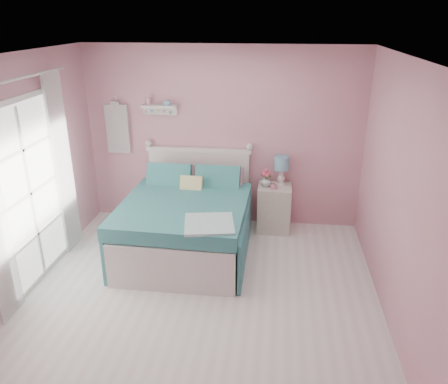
% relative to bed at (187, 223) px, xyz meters
% --- Properties ---
extents(floor, '(4.50, 4.50, 0.00)m').
position_rel_bed_xyz_m(floor, '(0.35, -1.25, -0.40)').
color(floor, silver).
rests_on(floor, ground).
extents(room_shell, '(4.50, 4.50, 4.50)m').
position_rel_bed_xyz_m(room_shell, '(0.35, -1.25, 1.19)').
color(room_shell, '#C37B85').
rests_on(room_shell, floor).
extents(bed, '(1.62, 2.01, 1.15)m').
position_rel_bed_xyz_m(bed, '(0.00, 0.00, 0.00)').
color(bed, silver).
rests_on(bed, floor).
extents(nightstand, '(0.47, 0.47, 0.68)m').
position_rel_bed_xyz_m(nightstand, '(1.13, 0.75, -0.06)').
color(nightstand, beige).
rests_on(nightstand, floor).
extents(table_lamp, '(0.21, 0.21, 0.43)m').
position_rel_bed_xyz_m(table_lamp, '(1.21, 0.82, 0.58)').
color(table_lamp, white).
rests_on(table_lamp, nightstand).
extents(vase, '(0.19, 0.19, 0.16)m').
position_rel_bed_xyz_m(vase, '(1.00, 0.73, 0.36)').
color(vase, silver).
rests_on(vase, nightstand).
extents(teacup, '(0.11, 0.11, 0.07)m').
position_rel_bed_xyz_m(teacup, '(1.12, 0.65, 0.32)').
color(teacup, '#C98796').
rests_on(teacup, nightstand).
extents(roses, '(0.14, 0.11, 0.12)m').
position_rel_bed_xyz_m(roses, '(1.00, 0.73, 0.48)').
color(roses, '#E24D6C').
rests_on(roses, vase).
extents(wall_shelf, '(0.50, 0.15, 0.25)m').
position_rel_bed_xyz_m(wall_shelf, '(-0.55, 0.94, 1.34)').
color(wall_shelf, silver).
rests_on(wall_shelf, room_shell).
extents(hanging_dress, '(0.34, 0.03, 0.72)m').
position_rel_bed_xyz_m(hanging_dress, '(-1.20, 0.93, 1.00)').
color(hanging_dress, white).
rests_on(hanging_dress, room_shell).
extents(french_door, '(0.04, 1.32, 2.16)m').
position_rel_bed_xyz_m(french_door, '(-1.62, -0.85, 0.68)').
color(french_door, silver).
rests_on(french_door, floor).
extents(curtain_far, '(0.04, 0.40, 2.32)m').
position_rel_bed_xyz_m(curtain_far, '(-1.57, -0.11, 0.78)').
color(curtain_far, white).
rests_on(curtain_far, floor).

